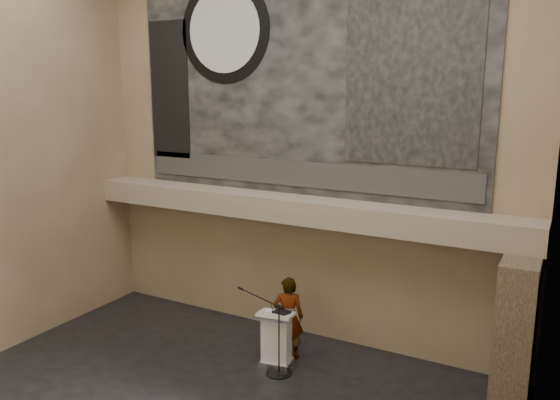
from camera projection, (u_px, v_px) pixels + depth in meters
The scene contains 17 objects.
wall_back at pixel (298, 145), 11.69m from camera, with size 10.00×0.02×8.50m, color #7F6D51.
wall_right at pixel (543, 203), 5.90m from camera, with size 0.02×8.00×8.50m, color #7F6D51.
soffit at pixel (289, 208), 11.61m from camera, with size 10.00×0.80×0.50m, color gray.
sprinkler_left at pixel (226, 213), 12.38m from camera, with size 0.04×0.04×0.06m, color #B2893D.
sprinkler_right at pixel (373, 233), 10.73m from camera, with size 0.04×0.04×0.06m, color #B2893D.
banner at pixel (298, 76), 11.37m from camera, with size 8.00×0.05×5.00m, color black.
banner_text_strip at pixel (296, 174), 11.75m from camera, with size 7.76×0.02×0.55m, color #2E2E2E.
banner_clock_rim at pixel (224, 30), 11.98m from camera, with size 2.30×2.30×0.02m, color black.
banner_clock_face at pixel (224, 30), 11.96m from camera, with size 1.84×1.84×0.02m, color silver.
banner_building_print at pixel (411, 70), 10.19m from camera, with size 2.60×0.02×3.60m, color black.
banner_brick_print at pixel (170, 90), 12.99m from camera, with size 1.10×0.02×3.20m, color black.
stone_pier at pixel (516, 332), 9.36m from camera, with size 0.60×1.40×2.70m, color #463A2B.
lectern at pixel (276, 338), 10.91m from camera, with size 0.76×0.59×1.13m.
binder at pixel (282, 312), 10.78m from camera, with size 0.31×0.25×0.04m, color black.
papers at pixel (271, 312), 10.81m from camera, with size 0.21×0.29×0.01m, color white.
speaker_person at pixel (288, 318), 11.12m from camera, with size 0.63×0.42×1.74m, color silver.
mic_stand at pixel (277, 362), 10.65m from camera, with size 1.50×0.76×1.42m.
Camera 1 is at (5.27, -6.43, 5.48)m, focal length 35.00 mm.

